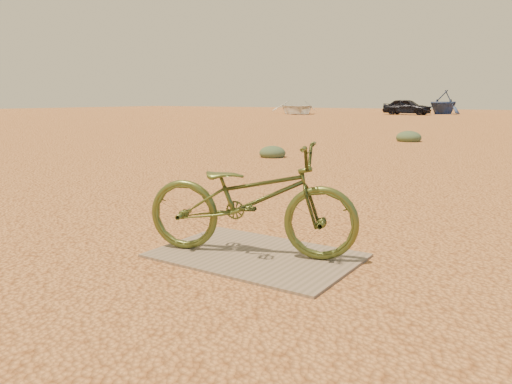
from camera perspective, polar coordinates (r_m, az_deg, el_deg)
The scene contains 8 objects.
ground at distance 3.93m, azimuth 3.75°, elevation -8.79°, with size 120.00×120.00×0.00m, color #D78C4B.
plywood_board at distance 4.21m, azimuth 0.00°, elevation -7.26°, with size 1.64×1.10×0.02m, color #806B58.
bicycle at distance 4.12m, azimuth -0.63°, elevation -0.79°, with size 0.62×1.78×0.94m, color #485421.
car at distance 42.14m, azimuth 16.88°, elevation 9.30°, with size 1.49×3.70×1.26m, color black.
boat_near_left at distance 42.39m, azimuth 4.67°, elevation 9.63°, with size 3.88×5.43×1.13m, color silver.
boat_far_left at distance 44.99m, azimuth 20.65°, elevation 9.61°, with size 3.26×3.78×1.99m, color navy.
kale_a at distance 11.29m, azimuth 1.89°, elevation 4.02°, with size 0.60×0.60×0.33m, color #4E6041.
kale_c at distance 16.12m, azimuth 17.03°, elevation 5.56°, with size 0.76×0.76×0.42m, color #4E6041.
Camera 1 is at (1.82, -3.23, 1.31)m, focal length 35.00 mm.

